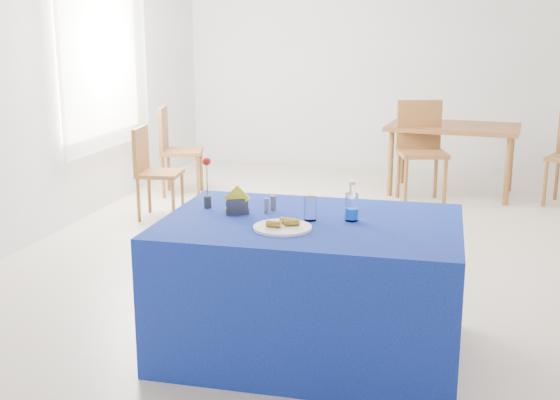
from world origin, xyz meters
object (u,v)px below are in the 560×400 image
object	(u,v)px
oak_table	(453,132)
chair_bg_left	(421,144)
plate	(282,228)
blue_table	(310,286)
water_bottle	(352,208)
chair_win_a	(151,166)
chair_win_b	(174,144)

from	to	relation	value
oak_table	chair_bg_left	bearing A→B (deg)	-128.95
plate	blue_table	bearing A→B (deg)	60.77
water_bottle	plate	bearing A→B (deg)	-143.00
water_bottle	oak_table	xyz separation A→B (m)	(0.55, 4.11, -0.15)
chair_bg_left	oak_table	bearing A→B (deg)	36.35
plate	chair_win_a	bearing A→B (deg)	125.45
plate	chair_win_a	xyz separation A→B (m)	(-1.89, 2.66, -0.26)
water_bottle	chair_bg_left	world-z (taller)	chair_bg_left
blue_table	chair_bg_left	xyz separation A→B (m)	(0.44, 3.75, 0.22)
chair_win_a	oak_table	bearing A→B (deg)	-64.85
water_bottle	chair_win_b	bearing A→B (deg)	125.16
plate	chair_win_a	size ratio (longest dim) A/B	0.35
plate	chair_bg_left	world-z (taller)	chair_bg_left
plate	water_bottle	distance (m)	0.41
chair_win_a	chair_bg_left	bearing A→B (deg)	-68.44
water_bottle	oak_table	bearing A→B (deg)	82.33
oak_table	chair_bg_left	distance (m)	0.52
chair_win_a	chair_win_b	size ratio (longest dim) A/B	0.91
water_bottle	chair_win_b	world-z (taller)	water_bottle
plate	oak_table	distance (m)	4.44
water_bottle	oak_table	world-z (taller)	water_bottle
plate	blue_table	size ratio (longest dim) A/B	0.19
chair_bg_left	blue_table	bearing A→B (deg)	-111.39
oak_table	chair_win_b	size ratio (longest dim) A/B	1.53
plate	chair_win_b	xyz separation A→B (m)	(-2.04, 3.61, -0.22)
chair_bg_left	chair_win_b	bearing A→B (deg)	172.86
blue_table	plate	bearing A→B (deg)	-119.23
blue_table	water_bottle	world-z (taller)	water_bottle
plate	chair_bg_left	distance (m)	3.99
plate	water_bottle	world-z (taller)	water_bottle
oak_table	chair_win_a	distance (m)	3.25
water_bottle	oak_table	distance (m)	4.15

